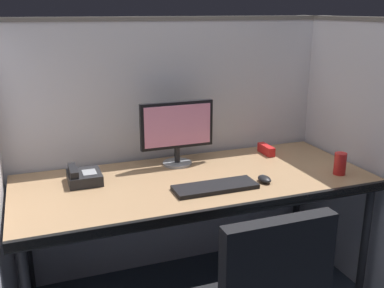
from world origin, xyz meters
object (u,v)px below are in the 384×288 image
object	(u,v)px
monitor_center	(177,129)
red_stapler	(266,150)
computer_mouse	(264,179)
desk_phone	(83,177)
keyboard_main	(215,187)
soda_can	(340,164)
desk	(196,188)

from	to	relation	value
monitor_center	red_stapler	xyz separation A→B (m)	(0.59, -0.01, -0.19)
computer_mouse	desk_phone	distance (m)	0.95
keyboard_main	desk_phone	size ratio (longest dim) A/B	2.26
computer_mouse	red_stapler	bearing A→B (deg)	59.59
soda_can	red_stapler	bearing A→B (deg)	113.56
desk_phone	soda_can	distance (m)	1.39
desk	desk_phone	bearing A→B (deg)	164.31
red_stapler	soda_can	world-z (taller)	soda_can
monitor_center	keyboard_main	bearing A→B (deg)	-81.78
monitor_center	soda_can	distance (m)	0.93
computer_mouse	red_stapler	size ratio (longest dim) A/B	0.64
red_stapler	soda_can	size ratio (longest dim) A/B	1.23
desk	red_stapler	world-z (taller)	red_stapler
soda_can	desk_phone	bearing A→B (deg)	164.89
desk_phone	soda_can	world-z (taller)	soda_can
monitor_center	computer_mouse	size ratio (longest dim) A/B	4.48
desk	soda_can	bearing A→B (deg)	-14.67
monitor_center	soda_can	bearing A→B (deg)	-30.50
desk	desk_phone	distance (m)	0.60
desk	keyboard_main	world-z (taller)	keyboard_main
monitor_center	red_stapler	size ratio (longest dim) A/B	2.87
desk	keyboard_main	distance (m)	0.18
computer_mouse	desk_phone	world-z (taller)	desk_phone
computer_mouse	red_stapler	distance (m)	0.49
desk_phone	red_stapler	size ratio (longest dim) A/B	1.27
desk	monitor_center	size ratio (longest dim) A/B	4.42
computer_mouse	desk	bearing A→B (deg)	153.29
desk	soda_can	xyz separation A→B (m)	(0.77, -0.20, 0.11)
computer_mouse	soda_can	distance (m)	0.45
computer_mouse	monitor_center	bearing A→B (deg)	128.74
desk_phone	soda_can	bearing A→B (deg)	-15.11
keyboard_main	red_stapler	size ratio (longest dim) A/B	2.87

